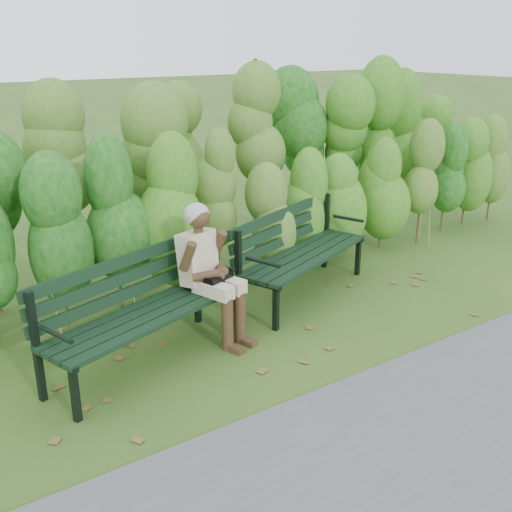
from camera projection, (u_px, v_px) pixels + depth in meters
ground at (276, 338)px, 5.84m from camera, size 80.00×80.00×0.00m
footpath at (462, 462)px, 4.12m from camera, size 60.00×2.50×0.01m
hedge_band at (182, 177)px, 6.86m from camera, size 11.04×1.67×2.42m
leaf_litter at (288, 356)px, 5.50m from camera, size 5.92×2.16×0.01m
bench_left at (136, 304)px, 5.25m from camera, size 2.00×1.17×0.95m
bench_right at (297, 246)px, 6.70m from camera, size 2.02×1.27×0.96m
seated_woman at (208, 264)px, 5.62m from camera, size 0.57×0.81×1.33m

